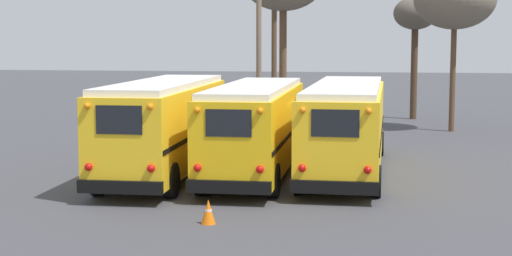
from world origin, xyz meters
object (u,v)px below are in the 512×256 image
Objects in this scene: traffic_cone at (208,212)px; utility_pole at (259,34)px; school_bus_2 at (346,124)px; bare_tree_0 at (415,17)px; school_bus_0 at (164,125)px; school_bus_1 at (255,126)px.

utility_pole is at bearing 94.03° from traffic_cone.
school_bus_2 is 19.20m from bare_tree_0.
school_bus_2 is 8.69m from traffic_cone.
school_bus_0 is 0.98× the size of school_bus_1.
traffic_cone is at bearing -91.08° from school_bus_1.
bare_tree_0 is 27.76m from traffic_cone.
bare_tree_0 reaches higher than school_bus_1.
bare_tree_0 is at bearing 52.99° from utility_pole.
utility_pole is at bearing 97.62° from school_bus_1.
school_bus_1 is 7.03m from traffic_cone.
school_bus_2 is (5.92, 1.71, -0.07)m from school_bus_0.
utility_pole is 1.33× the size of bare_tree_0.
school_bus_2 is at bearing 20.63° from school_bus_1.
school_bus_1 reaches higher than school_bus_2.
school_bus_0 reaches higher than traffic_cone.
school_bus_0 is at bearing -163.84° from school_bus_2.
utility_pole reaches higher than school_bus_0.
school_bus_2 is at bearing -63.73° from utility_pole.
school_bus_1 is at bearing -107.34° from bare_tree_0.
bare_tree_0 reaches higher than school_bus_2.
bare_tree_0 is at bearing 65.80° from school_bus_0.
school_bus_0 is at bearing 114.19° from traffic_cone.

